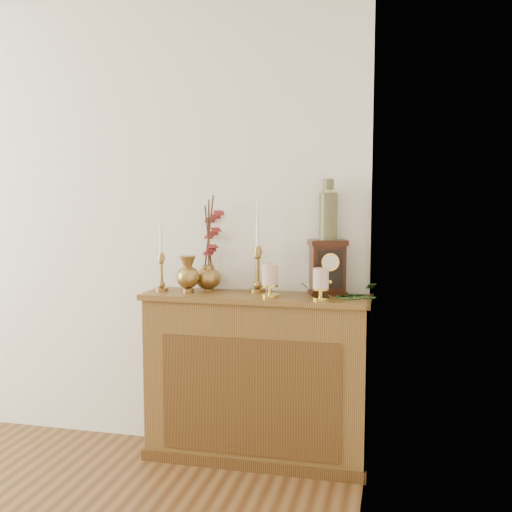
% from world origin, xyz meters
% --- Properties ---
extents(console_shelf, '(1.24, 0.34, 0.93)m').
position_xyz_m(console_shelf, '(1.40, 2.10, 0.44)').
color(console_shelf, brown).
rests_on(console_shelf, ground).
extents(candlestick_left, '(0.07, 0.07, 0.44)m').
position_xyz_m(candlestick_left, '(0.86, 2.09, 1.07)').
color(candlestick_left, '#9E753F').
rests_on(candlestick_left, console_shelf).
extents(candlestick_center, '(0.09, 0.09, 0.52)m').
position_xyz_m(candlestick_center, '(1.40, 2.16, 1.10)').
color(candlestick_center, '#9E753F').
rests_on(candlestick_center, console_shelf).
extents(bud_vase, '(0.13, 0.13, 0.20)m').
position_xyz_m(bud_vase, '(1.02, 2.07, 1.03)').
color(bud_vase, '#9E753F').
rests_on(bud_vase, console_shelf).
extents(ginger_jar, '(0.22, 0.23, 0.54)m').
position_xyz_m(ginger_jar, '(1.12, 2.21, 1.17)').
color(ginger_jar, '#9E753F').
rests_on(ginger_jar, console_shelf).
extents(pillar_candle_left, '(0.10, 0.10, 0.19)m').
position_xyz_m(pillar_candle_left, '(1.49, 2.03, 1.03)').
color(pillar_candle_left, gold).
rests_on(pillar_candle_left, console_shelf).
extents(pillar_candle_right, '(0.09, 0.09, 0.18)m').
position_xyz_m(pillar_candle_right, '(1.76, 2.00, 1.02)').
color(pillar_candle_right, gold).
rests_on(pillar_candle_right, console_shelf).
extents(ivy_garland, '(0.49, 0.23, 0.09)m').
position_xyz_m(ivy_garland, '(1.85, 2.10, 0.94)').
color(ivy_garland, '#346325').
rests_on(ivy_garland, console_shelf).
extents(mantel_clock, '(0.23, 0.20, 0.30)m').
position_xyz_m(mantel_clock, '(1.78, 2.19, 1.08)').
color(mantel_clock, '#33150A').
rests_on(mantel_clock, console_shelf).
extents(ceramic_vase, '(0.10, 0.10, 0.32)m').
position_xyz_m(ceramic_vase, '(1.78, 2.19, 1.37)').
color(ceramic_vase, '#1B372C').
rests_on(ceramic_vase, mantel_clock).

